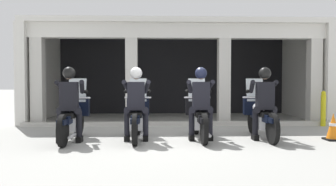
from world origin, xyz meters
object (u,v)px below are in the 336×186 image
police_officer_center_left (136,97)px  motorcycle_center_right (199,116)px  motorcycle_center_left (137,116)px  traffic_cone_flank (333,127)px  motorcycle_far_left (73,117)px  motorcycle_far_right (260,116)px  police_officer_far_left (69,98)px  police_officer_far_right (264,97)px  bollard_kerbside (323,109)px  police_officer_center_right (201,97)px

police_officer_center_left → motorcycle_center_right: 1.49m
motorcycle_center_left → police_officer_center_left: police_officer_center_left is taller
traffic_cone_flank → motorcycle_far_left: bearing=177.5°
motorcycle_far_left → motorcycle_far_right: (4.17, 0.12, 0.00)m
police_officer_far_left → motorcycle_center_left: size_ratio=0.78×
motorcycle_far_left → motorcycle_center_left: same height
motorcycle_far_right → police_officer_center_left: bearing=171.5°
police_officer_far_right → traffic_cone_flank: 1.63m
motorcycle_center_right → bollard_kerbside: (3.80, 1.89, -0.00)m
bollard_kerbside → motorcycle_far_left: bearing=-162.9°
motorcycle_far_left → police_officer_center_left: police_officer_center_left is taller
motorcycle_center_right → traffic_cone_flank: (2.88, -0.38, -0.21)m
police_officer_far_left → police_officer_center_right: 2.78m
motorcycle_center_left → motorcycle_center_right: same height
motorcycle_center_right → traffic_cone_flank: bearing=-15.3°
police_officer_far_left → police_officer_center_left: size_ratio=1.00×
police_officer_far_left → police_officer_far_right: same height
police_officer_far_right → motorcycle_center_left: bearing=159.8°
motorcycle_center_right → police_officer_center_left: bearing=-175.6°
motorcycle_far_left → police_officer_far_right: size_ratio=1.29×
motorcycle_far_left → bollard_kerbside: (6.58, 2.02, -0.00)m
motorcycle_far_left → police_officer_center_right: size_ratio=1.29×
motorcycle_far_left → motorcycle_center_left: (1.39, 0.11, 0.00)m
motorcycle_far_right → bollard_kerbside: motorcycle_far_right is taller
police_officer_far_right → traffic_cone_flank: police_officer_far_right is taller
motorcycle_center_left → police_officer_far_left: bearing=-174.7°
motorcycle_far_left → bollard_kerbside: bearing=1.6°
police_officer_far_left → police_officer_center_left: bearing=-11.1°
motorcycle_center_left → police_officer_center_right: bearing=-21.2°
motorcycle_center_left → police_officer_center_left: bearing=-100.7°
police_officer_center_left → bollard_kerbside: 5.65m
police_officer_center_left → police_officer_center_right: (1.39, 0.02, 0.00)m
police_officer_center_right → police_officer_far_right: same height
motorcycle_center_left → police_officer_center_right: police_officer_center_right is taller
motorcycle_center_left → police_officer_center_left: (-0.00, -0.28, 0.44)m
police_officer_far_right → traffic_cone_flank: (1.49, -0.08, -0.65)m
police_officer_center_right → bollard_kerbside: 4.40m
motorcycle_far_left → traffic_cone_flank: size_ratio=3.46×
police_officer_center_right → bollard_kerbside: size_ratio=1.58×
police_officer_center_left → motorcycle_far_left: bearing=162.4°
motorcycle_far_left → police_officer_center_right: bearing=-18.7°
motorcycle_center_right → traffic_cone_flank: 2.91m
traffic_cone_flank → motorcycle_center_right: bearing=172.6°
police_officer_far_right → bollard_kerbside: size_ratio=1.58×
bollard_kerbside → police_officer_far_left: bearing=-160.7°
police_officer_far_left → police_officer_center_right: same height
police_officer_center_left → motorcycle_far_right: 2.83m
motorcycle_far_left → police_officer_center_left: size_ratio=1.29×
motorcycle_center_left → police_officer_far_right: size_ratio=1.29×
bollard_kerbside → motorcycle_center_left: bearing=-159.8°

